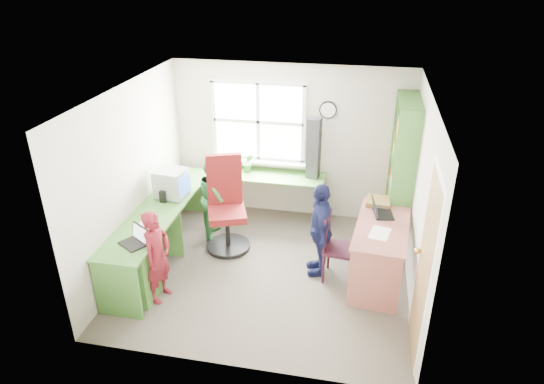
{
  "coord_description": "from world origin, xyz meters",
  "views": [
    {
      "loc": [
        1.09,
        -5.22,
        3.8
      ],
      "look_at": [
        0.0,
        0.25,
        1.05
      ],
      "focal_mm": 32.0,
      "sensor_mm": 36.0,
      "label": 1
    }
  ],
  "objects_px": {
    "potted_plant": "(248,163)",
    "person_navy": "(320,229)",
    "crt_monitor": "(172,183)",
    "person_red": "(157,257)",
    "swivel_chair": "(226,209)",
    "wooden_chair": "(335,244)",
    "right_desk": "(381,240)",
    "laptop_left": "(136,240)",
    "laptop_right": "(380,211)",
    "cd_tower": "(314,148)",
    "person_green": "(216,197)",
    "bookshelf": "(401,176)",
    "l_desk": "(165,242)"
  },
  "relations": [
    {
      "from": "laptop_left",
      "to": "potted_plant",
      "type": "height_order",
      "value": "potted_plant"
    },
    {
      "from": "potted_plant",
      "to": "person_navy",
      "type": "xyz_separation_m",
      "value": [
        1.27,
        -1.34,
        -0.26
      ]
    },
    {
      "from": "cd_tower",
      "to": "person_red",
      "type": "xyz_separation_m",
      "value": [
        -1.56,
        -2.27,
        -0.62
      ]
    },
    {
      "from": "right_desk",
      "to": "bookshelf",
      "type": "bearing_deg",
      "value": 83.16
    },
    {
      "from": "right_desk",
      "to": "person_red",
      "type": "bearing_deg",
      "value": -154.96
    },
    {
      "from": "crt_monitor",
      "to": "potted_plant",
      "type": "relative_size",
      "value": 1.47
    },
    {
      "from": "person_red",
      "to": "potted_plant",
      "type": "bearing_deg",
      "value": -4.03
    },
    {
      "from": "swivel_chair",
      "to": "laptop_left",
      "type": "bearing_deg",
      "value": -138.96
    },
    {
      "from": "wooden_chair",
      "to": "crt_monitor",
      "type": "bearing_deg",
      "value": 176.07
    },
    {
      "from": "cd_tower",
      "to": "person_green",
      "type": "height_order",
      "value": "cd_tower"
    },
    {
      "from": "swivel_chair",
      "to": "potted_plant",
      "type": "xyz_separation_m",
      "value": [
        0.09,
        0.95,
        0.32
      ]
    },
    {
      "from": "swivel_chair",
      "to": "laptop_left",
      "type": "xyz_separation_m",
      "value": [
        -0.71,
        -1.32,
        0.22
      ]
    },
    {
      "from": "wooden_chair",
      "to": "laptop_left",
      "type": "bearing_deg",
      "value": -153.82
    },
    {
      "from": "cd_tower",
      "to": "potted_plant",
      "type": "relative_size",
      "value": 3.07
    },
    {
      "from": "wooden_chair",
      "to": "crt_monitor",
      "type": "relative_size",
      "value": 2.06
    },
    {
      "from": "l_desk",
      "to": "crt_monitor",
      "type": "relative_size",
      "value": 6.66
    },
    {
      "from": "bookshelf",
      "to": "laptop_left",
      "type": "bearing_deg",
      "value": -147.15
    },
    {
      "from": "right_desk",
      "to": "wooden_chair",
      "type": "bearing_deg",
      "value": -165.82
    },
    {
      "from": "right_desk",
      "to": "crt_monitor",
      "type": "distance_m",
      "value": 2.92
    },
    {
      "from": "right_desk",
      "to": "person_navy",
      "type": "bearing_deg",
      "value": -174.7
    },
    {
      "from": "bookshelf",
      "to": "wooden_chair",
      "type": "xyz_separation_m",
      "value": [
        -0.8,
        -1.14,
        -0.51
      ]
    },
    {
      "from": "right_desk",
      "to": "crt_monitor",
      "type": "bearing_deg",
      "value": 179.21
    },
    {
      "from": "crt_monitor",
      "to": "person_red",
      "type": "distance_m",
      "value": 1.32
    },
    {
      "from": "swivel_chair",
      "to": "right_desk",
      "type": "bearing_deg",
      "value": -31.24
    },
    {
      "from": "right_desk",
      "to": "bookshelf",
      "type": "xyz_separation_m",
      "value": [
        0.23,
        1.06,
        0.43
      ]
    },
    {
      "from": "right_desk",
      "to": "cd_tower",
      "type": "bearing_deg",
      "value": 132.99
    },
    {
      "from": "potted_plant",
      "to": "person_navy",
      "type": "bearing_deg",
      "value": -46.56
    },
    {
      "from": "swivel_chair",
      "to": "wooden_chair",
      "type": "relative_size",
      "value": 1.47
    },
    {
      "from": "crt_monitor",
      "to": "laptop_right",
      "type": "distance_m",
      "value": 2.84
    },
    {
      "from": "laptop_left",
      "to": "right_desk",
      "type": "bearing_deg",
      "value": 50.64
    },
    {
      "from": "bookshelf",
      "to": "cd_tower",
      "type": "xyz_separation_m",
      "value": [
        -1.27,
        0.29,
        0.21
      ]
    },
    {
      "from": "bookshelf",
      "to": "potted_plant",
      "type": "height_order",
      "value": "bookshelf"
    },
    {
      "from": "l_desk",
      "to": "swivel_chair",
      "type": "height_order",
      "value": "swivel_chair"
    },
    {
      "from": "l_desk",
      "to": "potted_plant",
      "type": "height_order",
      "value": "potted_plant"
    },
    {
      "from": "wooden_chair",
      "to": "cd_tower",
      "type": "bearing_deg",
      "value": 114.07
    },
    {
      "from": "wooden_chair",
      "to": "person_green",
      "type": "height_order",
      "value": "person_green"
    },
    {
      "from": "person_navy",
      "to": "bookshelf",
      "type": "bearing_deg",
      "value": 125.82
    },
    {
      "from": "potted_plant",
      "to": "person_red",
      "type": "bearing_deg",
      "value": -103.75
    },
    {
      "from": "wooden_chair",
      "to": "person_green",
      "type": "relative_size",
      "value": 0.74
    },
    {
      "from": "crt_monitor",
      "to": "laptop_right",
      "type": "relative_size",
      "value": 1.24
    },
    {
      "from": "cd_tower",
      "to": "laptop_right",
      "type": "bearing_deg",
      "value": -38.44
    },
    {
      "from": "person_red",
      "to": "person_navy",
      "type": "bearing_deg",
      "value": -53.42
    },
    {
      "from": "swivel_chair",
      "to": "person_navy",
      "type": "relative_size",
      "value": 1.05
    },
    {
      "from": "person_green",
      "to": "person_navy",
      "type": "distance_m",
      "value": 1.71
    },
    {
      "from": "crt_monitor",
      "to": "person_green",
      "type": "relative_size",
      "value": 0.36
    },
    {
      "from": "bookshelf",
      "to": "person_navy",
      "type": "bearing_deg",
      "value": -133.45
    },
    {
      "from": "laptop_right",
      "to": "person_green",
      "type": "distance_m",
      "value": 2.36
    },
    {
      "from": "wooden_chair",
      "to": "right_desk",
      "type": "bearing_deg",
      "value": 14.67
    },
    {
      "from": "bookshelf",
      "to": "person_navy",
      "type": "xyz_separation_m",
      "value": [
        -1.0,
        -1.06,
        -0.36
      ]
    },
    {
      "from": "potted_plant",
      "to": "l_desk",
      "type": "bearing_deg",
      "value": -111.45
    }
  ]
}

